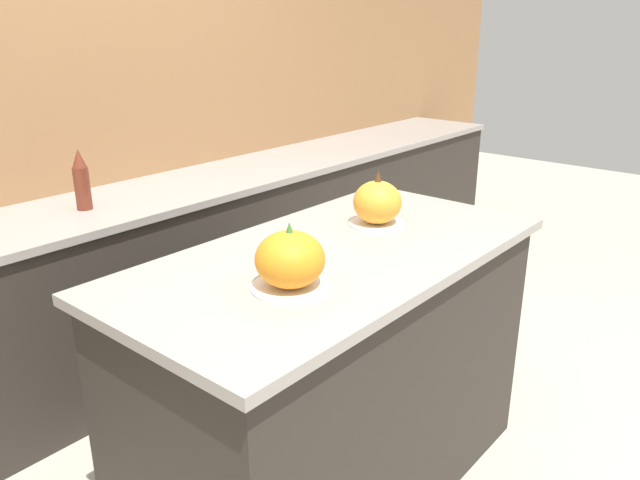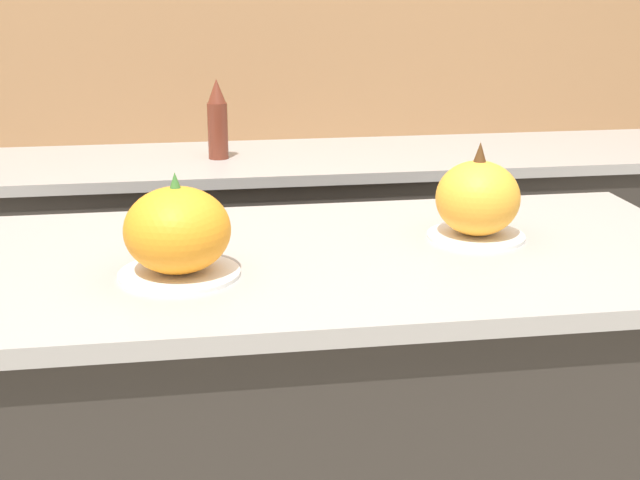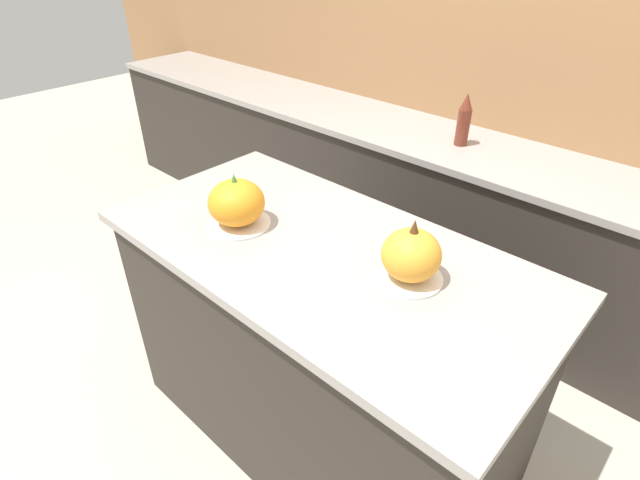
{
  "view_description": "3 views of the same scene",
  "coord_description": "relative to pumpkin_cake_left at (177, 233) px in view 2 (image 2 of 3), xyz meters",
  "views": [
    {
      "loc": [
        -1.49,
        -1.2,
        1.67
      ],
      "look_at": [
        -0.04,
        0.04,
        0.98
      ],
      "focal_mm": 35.0,
      "sensor_mm": 36.0,
      "label": 1
    },
    {
      "loc": [
        -0.3,
        -1.68,
        1.5
      ],
      "look_at": [
        -0.04,
        -0.01,
        0.97
      ],
      "focal_mm": 50.0,
      "sensor_mm": 36.0,
      "label": 2
    },
    {
      "loc": [
        0.93,
        -1.01,
        1.86
      ],
      "look_at": [
        -0.01,
        0.0,
        0.97
      ],
      "focal_mm": 28.0,
      "sensor_mm": 36.0,
      "label": 3
    }
  ],
  "objects": [
    {
      "name": "bottle_tall",
      "position": [
        0.14,
        1.34,
        -0.02
      ],
      "size": [
        0.07,
        0.07,
        0.26
      ],
      "color": "maroon",
      "rests_on": "back_counter"
    },
    {
      "name": "wall_back",
      "position": [
        0.32,
        1.67,
        0.22
      ],
      "size": [
        8.0,
        0.06,
        2.5
      ],
      "color": "#9E7047",
      "rests_on": "ground_plane"
    },
    {
      "name": "back_counter",
      "position": [
        0.32,
        1.34,
        -0.58
      ],
      "size": [
        6.0,
        0.6,
        0.88
      ],
      "color": "#2D2823",
      "rests_on": "ground_plane"
    },
    {
      "name": "pumpkin_cake_right",
      "position": [
        0.62,
        0.14,
        -0.0
      ],
      "size": [
        0.21,
        0.21,
        0.21
      ],
      "color": "white",
      "rests_on": "kitchen_island"
    },
    {
      "name": "pumpkin_cake_left",
      "position": [
        0.0,
        0.0,
        0.0
      ],
      "size": [
        0.23,
        0.23,
        0.2
      ],
      "color": "white",
      "rests_on": "kitchen_island"
    },
    {
      "name": "kitchen_island",
      "position": [
        0.32,
        0.09,
        -0.55
      ],
      "size": [
        1.55,
        0.78,
        0.94
      ],
      "color": "#2D2823",
      "rests_on": "ground_plane"
    }
  ]
}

